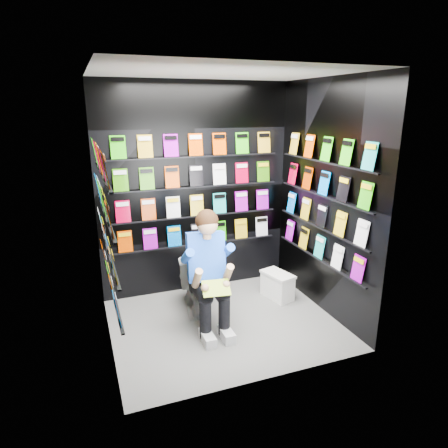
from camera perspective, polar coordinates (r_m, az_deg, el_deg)
name	(u,v)px	position (r m, az deg, el deg)	size (l,w,h in m)	color
floor	(224,323)	(4.53, 0.03, -14.02)	(2.40, 2.40, 0.00)	slate
ceiling	(224,72)	(3.91, 0.03, 20.89)	(2.40, 2.40, 0.00)	white
wall_back	(196,190)	(4.95, -4.03, 4.81)	(2.40, 0.04, 2.60)	black
wall_front	(269,239)	(3.15, 6.42, -2.12)	(2.40, 0.04, 2.60)	black
wall_left	(101,221)	(3.79, -17.21, 0.46)	(0.04, 2.00, 2.60)	black
wall_right	(325,200)	(4.58, 14.27, 3.36)	(0.04, 2.00, 2.60)	black
comics_back	(197,190)	(4.92, -3.94, 4.80)	(2.10, 0.06, 1.37)	#E04500
comics_left	(104,220)	(3.79, -16.76, 0.58)	(0.06, 1.70, 1.37)	#E04500
comics_right	(323,200)	(4.56, 13.97, 3.40)	(0.06, 1.70, 1.37)	#E04500
toilet	(196,279)	(4.70, -4.09, -7.83)	(0.42, 0.75, 0.73)	silver
longbox	(277,286)	(5.06, 7.63, -8.83)	(0.22, 0.40, 0.30)	white
longbox_lid	(278,274)	(4.99, 7.70, -7.13)	(0.24, 0.42, 0.03)	white
reader	(205,257)	(4.21, -2.72, -4.78)	(0.53, 0.77, 1.42)	blue
held_comic	(216,288)	(3.98, -1.12, -9.12)	(0.28, 0.01, 0.19)	#219A1F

